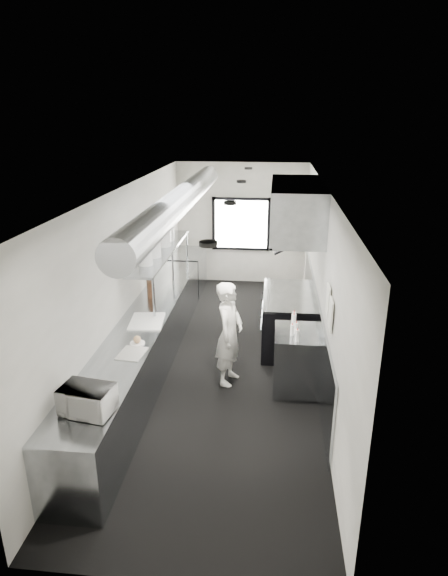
% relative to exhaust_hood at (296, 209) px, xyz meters
% --- Properties ---
extents(floor, '(3.00, 8.00, 0.01)m').
position_rel_exhaust_hood_xyz_m(floor, '(-1.10, -0.70, -2.39)').
color(floor, black).
rests_on(floor, ground).
extents(ceiling, '(3.00, 8.00, 0.01)m').
position_rel_exhaust_hood_xyz_m(ceiling, '(-1.10, -0.70, 0.41)').
color(ceiling, silver).
rests_on(ceiling, wall_back).
extents(wall_back, '(3.00, 0.02, 2.80)m').
position_rel_exhaust_hood_xyz_m(wall_back, '(-1.10, 3.30, -0.99)').
color(wall_back, silver).
rests_on(wall_back, floor).
extents(wall_front, '(3.00, 0.02, 2.80)m').
position_rel_exhaust_hood_xyz_m(wall_front, '(-1.10, -4.70, -0.99)').
color(wall_front, silver).
rests_on(wall_front, floor).
extents(wall_left, '(0.02, 8.00, 2.80)m').
position_rel_exhaust_hood_xyz_m(wall_left, '(-2.60, -0.70, -0.99)').
color(wall_left, silver).
rests_on(wall_left, floor).
extents(wall_right, '(0.02, 8.00, 2.80)m').
position_rel_exhaust_hood_xyz_m(wall_right, '(0.40, -0.70, -0.99)').
color(wall_right, silver).
rests_on(wall_right, floor).
extents(wall_cladding, '(0.03, 5.50, 1.10)m').
position_rel_exhaust_hood_xyz_m(wall_cladding, '(0.38, -0.40, -1.84)').
color(wall_cladding, gray).
rests_on(wall_cladding, wall_right).
extents(hvac_duct, '(0.40, 6.40, 0.40)m').
position_rel_exhaust_hood_xyz_m(hvac_duct, '(-1.80, -0.30, 0.16)').
color(hvac_duct, '#969A9F').
rests_on(hvac_duct, ceiling).
extents(service_window, '(1.36, 0.05, 1.25)m').
position_rel_exhaust_hood_xyz_m(service_window, '(-1.10, 3.26, -0.99)').
color(service_window, white).
rests_on(service_window, wall_back).
extents(exhaust_hood, '(0.81, 2.20, 0.88)m').
position_rel_exhaust_hood_xyz_m(exhaust_hood, '(0.00, 0.00, 0.00)').
color(exhaust_hood, gray).
rests_on(exhaust_hood, ceiling).
extents(prep_counter, '(0.70, 6.00, 0.90)m').
position_rel_exhaust_hood_xyz_m(prep_counter, '(-2.25, -1.20, -1.94)').
color(prep_counter, gray).
rests_on(prep_counter, floor).
extents(pass_shelf, '(0.45, 3.00, 0.68)m').
position_rel_exhaust_hood_xyz_m(pass_shelf, '(-2.29, 0.30, -0.86)').
color(pass_shelf, gray).
rests_on(pass_shelf, prep_counter).
extents(range, '(0.88, 1.60, 0.94)m').
position_rel_exhaust_hood_xyz_m(range, '(-0.06, 0.00, -1.92)').
color(range, black).
rests_on(range, floor).
extents(bottle_station, '(0.65, 0.80, 0.90)m').
position_rel_exhaust_hood_xyz_m(bottle_station, '(0.05, -1.40, -1.94)').
color(bottle_station, gray).
rests_on(bottle_station, floor).
extents(far_work_table, '(0.70, 1.20, 0.90)m').
position_rel_exhaust_hood_xyz_m(far_work_table, '(-2.25, 2.50, -1.94)').
color(far_work_table, gray).
rests_on(far_work_table, floor).
extents(notice_sheet_a, '(0.02, 0.28, 0.38)m').
position_rel_exhaust_hood_xyz_m(notice_sheet_a, '(0.37, -1.90, -0.79)').
color(notice_sheet_a, white).
rests_on(notice_sheet_a, wall_right).
extents(notice_sheet_b, '(0.02, 0.28, 0.38)m').
position_rel_exhaust_hood_xyz_m(notice_sheet_b, '(0.37, -2.25, -0.84)').
color(notice_sheet_b, white).
rests_on(notice_sheet_b, wall_right).
extents(line_cook, '(0.51, 0.65, 1.58)m').
position_rel_exhaust_hood_xyz_m(line_cook, '(-0.93, -1.32, -1.60)').
color(line_cook, silver).
rests_on(line_cook, floor).
extents(microwave, '(0.54, 0.44, 0.29)m').
position_rel_exhaust_hood_xyz_m(microwave, '(-2.19, -3.58, -1.34)').
color(microwave, silver).
rests_on(microwave, prep_counter).
extents(deli_tub_a, '(0.19, 0.19, 0.11)m').
position_rel_exhaust_hood_xyz_m(deli_tub_a, '(-2.45, -3.23, -1.44)').
color(deli_tub_a, '#AEB8A9').
rests_on(deli_tub_a, prep_counter).
extents(deli_tub_b, '(0.14, 0.14, 0.10)m').
position_rel_exhaust_hood_xyz_m(deli_tub_b, '(-2.39, -3.35, -1.44)').
color(deli_tub_b, '#AEB8A9').
rests_on(deli_tub_b, prep_counter).
extents(newspaper, '(0.36, 0.43, 0.01)m').
position_rel_exhaust_hood_xyz_m(newspaper, '(-2.11, -2.28, -1.49)').
color(newspaper, silver).
rests_on(newspaper, prep_counter).
extents(small_plate, '(0.26, 0.26, 0.02)m').
position_rel_exhaust_hood_xyz_m(small_plate, '(-2.11, -2.00, -1.48)').
color(small_plate, white).
rests_on(small_plate, prep_counter).
extents(pastry, '(0.10, 0.10, 0.10)m').
position_rel_exhaust_hood_xyz_m(pastry, '(-2.11, -2.00, -1.42)').
color(pastry, tan).
rests_on(pastry, small_plate).
extents(cutting_board, '(0.55, 0.69, 0.02)m').
position_rel_exhaust_hood_xyz_m(cutting_board, '(-2.17, -1.28, -1.48)').
color(cutting_board, white).
rests_on(cutting_board, prep_counter).
extents(knife_block, '(0.19, 0.26, 0.26)m').
position_rel_exhaust_hood_xyz_m(knife_block, '(-2.37, -0.22, -1.36)').
color(knife_block, '#4E2E1B').
rests_on(knife_block, prep_counter).
extents(plate_stack_a, '(0.24, 0.24, 0.26)m').
position_rel_exhaust_hood_xyz_m(plate_stack_a, '(-2.32, -0.59, -0.69)').
color(plate_stack_a, white).
rests_on(plate_stack_a, pass_shelf).
extents(plate_stack_b, '(0.32, 0.32, 0.34)m').
position_rel_exhaust_hood_xyz_m(plate_stack_b, '(-2.32, -0.13, -0.65)').
color(plate_stack_b, white).
rests_on(plate_stack_b, pass_shelf).
extents(plate_stack_c, '(0.28, 0.28, 0.38)m').
position_rel_exhaust_hood_xyz_m(plate_stack_c, '(-2.30, 0.57, -0.63)').
color(plate_stack_c, white).
rests_on(plate_stack_c, pass_shelf).
extents(plate_stack_d, '(0.30, 0.30, 0.36)m').
position_rel_exhaust_hood_xyz_m(plate_stack_d, '(-2.31, 0.96, -0.64)').
color(plate_stack_d, white).
rests_on(plate_stack_d, pass_shelf).
extents(squeeze_bottle_a, '(0.07, 0.07, 0.17)m').
position_rel_exhaust_hood_xyz_m(squeeze_bottle_a, '(0.03, -1.70, -1.41)').
color(squeeze_bottle_a, white).
rests_on(squeeze_bottle_a, bottle_station).
extents(squeeze_bottle_b, '(0.06, 0.06, 0.16)m').
position_rel_exhaust_hood_xyz_m(squeeze_bottle_b, '(-0.04, -1.51, -1.41)').
color(squeeze_bottle_b, white).
rests_on(squeeze_bottle_b, bottle_station).
extents(squeeze_bottle_c, '(0.06, 0.06, 0.16)m').
position_rel_exhaust_hood_xyz_m(squeeze_bottle_c, '(0.02, -1.45, -1.41)').
color(squeeze_bottle_c, white).
rests_on(squeeze_bottle_c, bottle_station).
extents(squeeze_bottle_d, '(0.09, 0.09, 0.20)m').
position_rel_exhaust_hood_xyz_m(squeeze_bottle_d, '(-0.01, -1.24, -1.39)').
color(squeeze_bottle_d, white).
rests_on(squeeze_bottle_d, bottle_station).
extents(squeeze_bottle_e, '(0.07, 0.07, 0.17)m').
position_rel_exhaust_hood_xyz_m(squeeze_bottle_e, '(0.00, -1.06, -1.41)').
color(squeeze_bottle_e, white).
rests_on(squeeze_bottle_e, bottle_station).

